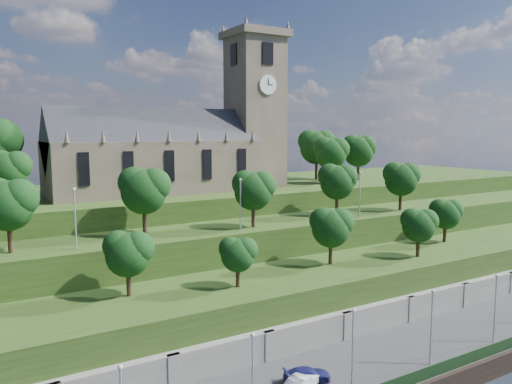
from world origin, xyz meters
TOP-DOWN VIEW (x-y plane):
  - promenade at (0.00, 6.00)m, footprint 160.00×12.00m
  - retaining_wall at (0.00, 11.97)m, footprint 160.00×2.10m
  - embankment_lower at (0.00, 18.00)m, footprint 160.00×12.00m
  - embankment_upper at (0.00, 29.00)m, footprint 160.00×10.00m
  - hilltop at (0.00, 50.00)m, footprint 160.00×32.00m
  - church at (0.79, 45.98)m, footprint 38.60×12.35m
  - trees_lower at (4.73, 18.33)m, footprint 66.62×8.42m
  - trees_upper at (1.70, 28.30)m, footprint 61.38×8.35m
  - trees_hilltop at (-1.42, 45.48)m, footprint 77.10×15.70m
  - lamp_posts_promenade at (-2.00, 2.50)m, footprint 60.36×0.36m
  - lamp_posts_upper at (0.00, 26.00)m, footprint 40.36×0.36m
  - car_middle at (-5.65, 4.92)m, footprint 4.49×3.00m
  - car_right at (-4.24, 5.94)m, footprint 4.70×3.06m

SIDE VIEW (x-z plane):
  - promenade at x=0.00m, z-range 0.00..2.00m
  - retaining_wall at x=0.00m, z-range 0.00..5.00m
  - car_right at x=-4.24m, z-range 2.00..3.27m
  - car_middle at x=-5.65m, z-range 2.00..3.40m
  - embankment_lower at x=0.00m, z-range 0.00..8.00m
  - embankment_upper at x=0.00m, z-range 0.00..12.00m
  - lamp_posts_promenade at x=-2.00m, z-range 2.60..10.12m
  - hilltop at x=0.00m, z-range 0.00..15.00m
  - trees_lower at x=4.73m, z-range 8.82..16.00m
  - lamp_posts_upper at x=0.00m, z-range 12.58..19.23m
  - trees_upper at x=1.70m, z-range 13.19..21.46m
  - trees_hilltop at x=-1.42m, z-range 15.89..27.30m
  - church at x=0.79m, z-range 8.72..36.32m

